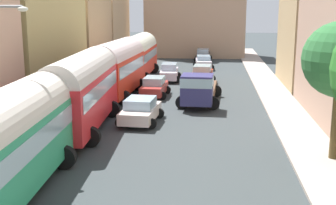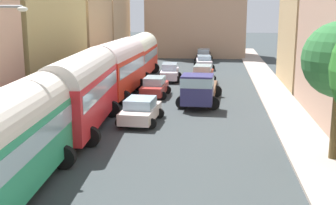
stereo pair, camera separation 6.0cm
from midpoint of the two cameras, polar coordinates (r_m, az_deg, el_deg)
ground_plane at (r=35.35m, az=1.75°, el=1.39°), size 154.00×154.00×0.00m
sidewalk_left at (r=36.58m, az=-9.65°, el=1.70°), size 2.50×70.00×0.14m
sidewalk_right at (r=35.56m, az=13.49°, el=1.22°), size 2.50×70.00×0.14m
building_left_2 at (r=34.69m, az=-18.01°, el=9.81°), size 6.40×12.34×11.05m
building_left_3 at (r=45.43m, az=-11.87°, el=8.58°), size 5.57×9.05×7.82m
building_left_4 at (r=54.79m, az=-7.91°, el=9.38°), size 4.05×9.64×7.87m
building_right_3 at (r=39.38m, az=18.09°, el=8.83°), size 4.30×9.28×9.42m
distant_church at (r=59.55m, az=3.63°, el=11.65°), size 12.92×6.15×17.06m
parked_bus_0 at (r=16.47m, az=-20.11°, el=-4.54°), size 3.50×9.94×3.97m
parked_bus_1 at (r=24.58m, az=-11.02°, el=1.85°), size 3.49×9.59×4.23m
parked_bus_2 at (r=33.18m, az=-6.52°, el=4.68°), size 3.53×8.41×4.23m
parked_bus_3 at (r=41.97m, az=-3.86°, el=6.18°), size 3.35×9.76×4.02m
cargo_truck_0 at (r=30.43m, az=4.08°, el=1.87°), size 3.13×7.22×2.36m
car_0 at (r=38.81m, az=4.53°, el=3.59°), size 2.38×4.12×1.65m
car_1 at (r=48.26m, az=4.69°, el=5.22°), size 2.36×3.99×1.42m
car_2 at (r=54.71m, az=4.65°, el=6.11°), size 2.21×3.91×1.51m
car_3 at (r=26.00m, az=-3.49°, el=-1.02°), size 2.53×4.03×1.48m
car_4 at (r=33.42m, az=-1.69°, el=2.04°), size 2.29×3.85×1.49m
car_5 at (r=40.46m, az=0.26°, el=3.93°), size 2.21×4.09×1.58m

